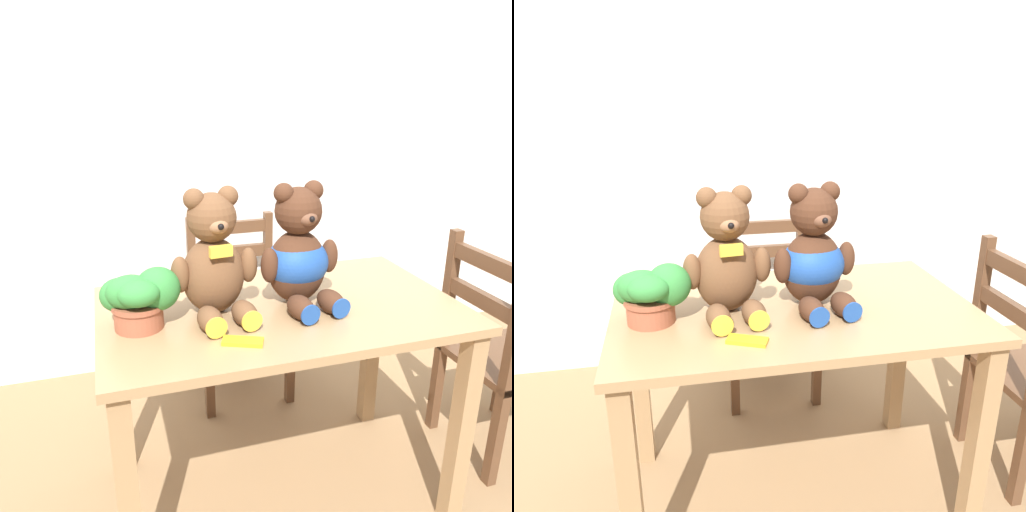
% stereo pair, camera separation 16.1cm
% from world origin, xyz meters
% --- Properties ---
extents(wall_back, '(8.00, 0.04, 2.60)m').
position_xyz_m(wall_back, '(0.00, 1.46, 1.30)').
color(wall_back, silver).
rests_on(wall_back, ground_plane).
extents(dining_table, '(1.19, 0.70, 0.78)m').
position_xyz_m(dining_table, '(0.00, 0.35, 0.65)').
color(dining_table, '#9E7A51').
rests_on(dining_table, ground_plane).
extents(wooden_chair_behind, '(0.44, 0.39, 0.88)m').
position_xyz_m(wooden_chair_behind, '(0.05, 1.10, 0.45)').
color(wooden_chair_behind, brown).
rests_on(wooden_chair_behind, ground_plane).
extents(teddy_bear_left, '(0.29, 0.29, 0.41)m').
position_xyz_m(teddy_bear_left, '(-0.22, 0.36, 0.95)').
color(teddy_bear_left, brown).
rests_on(teddy_bear_left, dining_table).
extents(teddy_bear_right, '(0.29, 0.31, 0.41)m').
position_xyz_m(teddy_bear_right, '(0.07, 0.37, 0.94)').
color(teddy_bear_right, '#472819').
rests_on(teddy_bear_right, dining_table).
extents(potted_plant, '(0.24, 0.20, 0.19)m').
position_xyz_m(potted_plant, '(-0.46, 0.32, 0.88)').
color(potted_plant, '#9E5138').
rests_on(potted_plant, dining_table).
extents(chocolate_bar, '(0.13, 0.09, 0.01)m').
position_xyz_m(chocolate_bar, '(-0.19, 0.14, 0.78)').
color(chocolate_bar, gold).
rests_on(chocolate_bar, dining_table).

